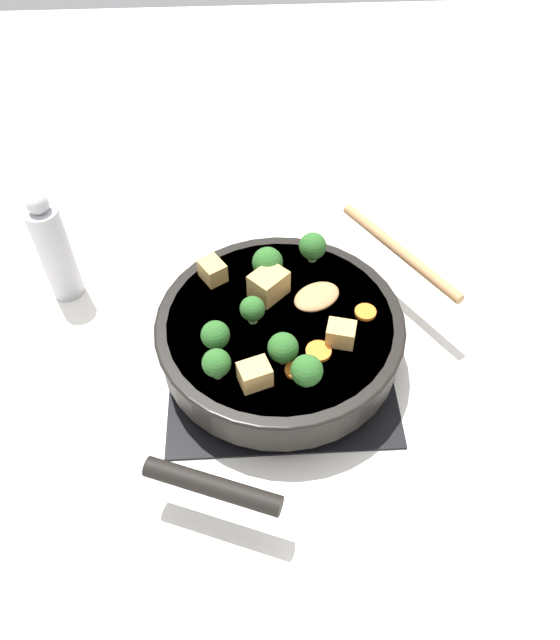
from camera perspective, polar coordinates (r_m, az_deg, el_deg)
ground_plane at (r=0.90m, az=0.00°, el=-3.55°), size 2.40×2.40×0.00m
front_burner_grate at (r=0.89m, az=0.00°, el=-3.08°), size 0.31×0.31×0.03m
skillet_pan at (r=0.85m, az=-0.04°, el=-1.23°), size 0.34×0.44×0.06m
wooden_spoon at (r=0.89m, az=7.85°, el=4.57°), size 0.24×0.23×0.02m
tofu_cube_center_large at (r=0.76m, az=-2.33°, el=-4.99°), size 0.05×0.04×0.03m
tofu_cube_near_handle at (r=0.88m, az=-6.20°, el=4.51°), size 0.04×0.05×0.03m
tofu_cube_east_chunk at (r=0.80m, az=5.59°, el=-1.26°), size 0.04×0.04×0.03m
tofu_cube_west_chunk at (r=0.85m, az=-1.04°, el=3.28°), size 0.06×0.06×0.04m
broccoli_floret_near_spoon at (r=0.77m, az=0.17°, el=-2.58°), size 0.04×0.04×0.05m
broccoli_floret_center_top at (r=0.75m, az=2.47°, el=-4.66°), size 0.04×0.04×0.05m
broccoli_floret_east_rim at (r=0.76m, az=-5.83°, el=-3.97°), size 0.04×0.04×0.04m
broccoli_floret_west_rim at (r=0.81m, az=-2.53°, el=0.93°), size 0.03×0.03×0.04m
broccoli_floret_north_edge at (r=0.89m, az=3.01°, el=6.73°), size 0.04×0.04×0.05m
broccoli_floret_south_cluster at (r=0.79m, az=-5.92°, el=-1.40°), size 0.04×0.04×0.04m
broccoli_floret_mid_floret at (r=0.87m, az=-1.15°, el=5.27°), size 0.04×0.04×0.05m
carrot_slice_orange_thin at (r=0.80m, az=3.54°, el=-2.87°), size 0.03×0.03×0.01m
carrot_slice_near_center at (r=0.78m, az=1.38°, el=-4.62°), size 0.03×0.03×0.01m
carrot_slice_edge_slice at (r=0.84m, az=7.81°, el=0.72°), size 0.03×0.03×0.01m
carrot_slice_under_broccoli at (r=0.90m, az=-1.14°, el=5.26°), size 0.03×0.03×0.01m
pepper_mill at (r=0.98m, az=-19.93°, el=6.03°), size 0.05×0.05×0.19m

